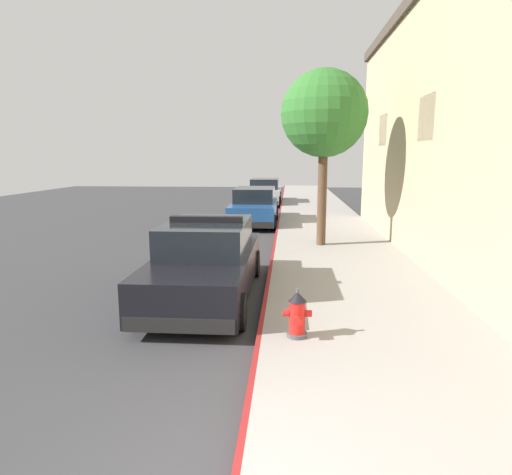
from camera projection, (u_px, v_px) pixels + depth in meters
ground_plane at (139, 256)px, 13.50m from camera, size 33.41×60.00×0.20m
sidewalk_pavement at (338, 253)px, 13.03m from camera, size 3.69×60.00×0.17m
curb_painted_edge at (274, 252)px, 13.16m from camera, size 0.08×60.00×0.17m
police_cruiser at (207, 262)px, 9.11m from camera, size 1.94×4.84×1.68m
parked_car_silver_ahead at (255, 207)px, 19.14m from camera, size 1.94×4.84×1.56m
parked_car_dark_far at (265, 192)px, 27.16m from camera, size 1.94×4.84×1.56m
fire_hydrant at (297, 315)px, 6.71m from camera, size 0.44×0.40×0.76m
street_tree at (324, 115)px, 13.17m from camera, size 2.58×2.58×5.26m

